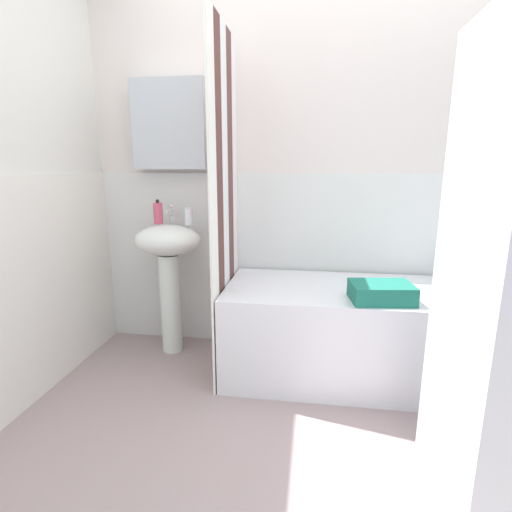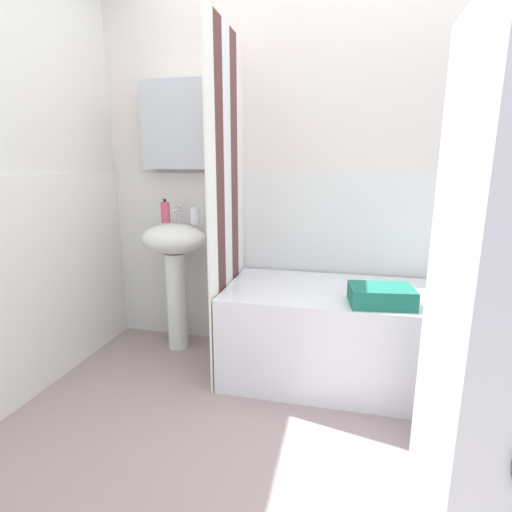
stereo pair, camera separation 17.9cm
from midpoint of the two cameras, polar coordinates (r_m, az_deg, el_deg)
name	(u,v)px [view 1 (the left image)]	position (r m, az deg, el deg)	size (l,w,h in m)	color
ground_plane	(322,484)	(1.88, 6.45, -29.90)	(4.80, 5.60, 0.04)	#A38B8D
wall_back_tiled	(316,182)	(2.64, 6.77, 10.49)	(3.60, 0.18, 2.40)	silver
wall_left_tiled	(2,194)	(2.34, -34.62, 7.40)	(0.07, 1.81, 2.40)	silver
sink	(169,260)	(2.69, -14.37, -0.58)	(0.44, 0.34, 0.87)	white
faucet	(171,214)	(2.71, -14.06, 5.90)	(0.03, 0.12, 0.12)	silver
soap_dispenser	(158,213)	(2.70, -15.81, 5.97)	(0.06, 0.06, 0.16)	#CD4D6C
toothbrush_cup	(189,216)	(2.62, -11.60, 5.62)	(0.06, 0.06, 0.11)	silver
bathtub	(361,333)	(2.46, 12.93, -10.74)	(1.61, 0.69, 0.55)	white
shower_curtain	(225,209)	(2.34, -6.69, 6.71)	(0.01, 0.69, 2.00)	white
shampoo_bottle	(478,271)	(2.74, 27.74, -1.90)	(0.05, 0.05, 0.14)	white
lotion_bottle	(456,269)	(2.71, 25.20, -1.68)	(0.06, 0.06, 0.16)	#2B55A4
towel_folded	(381,292)	(2.16, 15.38, -5.10)	(0.32, 0.22, 0.10)	#1F6F5D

